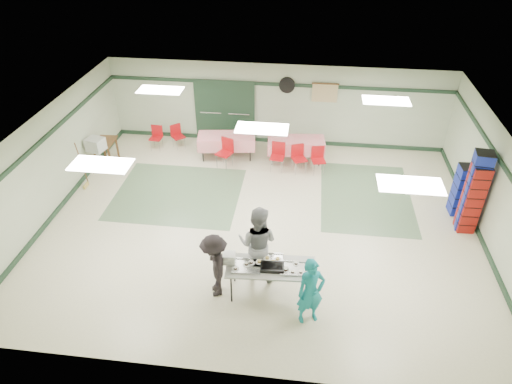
# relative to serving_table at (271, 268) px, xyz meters

# --- Properties ---
(floor) EXTENTS (11.00, 11.00, 0.00)m
(floor) POSITION_rel_serving_table_xyz_m (-0.48, 2.46, -0.72)
(floor) COLOR beige
(floor) RESTS_ON ground
(ceiling) EXTENTS (11.00, 11.00, 0.00)m
(ceiling) POSITION_rel_serving_table_xyz_m (-0.48, 2.46, 1.98)
(ceiling) COLOR silver
(ceiling) RESTS_ON wall_back
(wall_back) EXTENTS (11.00, 0.00, 11.00)m
(wall_back) POSITION_rel_serving_table_xyz_m (-0.48, 6.96, 0.63)
(wall_back) COLOR #B6C1A5
(wall_back) RESTS_ON floor
(wall_front) EXTENTS (11.00, 0.00, 11.00)m
(wall_front) POSITION_rel_serving_table_xyz_m (-0.48, -2.04, 0.63)
(wall_front) COLOR #B6C1A5
(wall_front) RESTS_ON floor
(wall_left) EXTENTS (0.00, 9.00, 9.00)m
(wall_left) POSITION_rel_serving_table_xyz_m (-5.98, 2.46, 0.63)
(wall_left) COLOR #B6C1A5
(wall_left) RESTS_ON floor
(wall_right) EXTENTS (0.00, 9.00, 9.00)m
(wall_right) POSITION_rel_serving_table_xyz_m (5.02, 2.46, 0.63)
(wall_right) COLOR #B6C1A5
(wall_right) RESTS_ON floor
(trim_back) EXTENTS (11.00, 0.06, 0.10)m
(trim_back) POSITION_rel_serving_table_xyz_m (-0.48, 6.93, 1.33)
(trim_back) COLOR #1C3423
(trim_back) RESTS_ON wall_back
(baseboard_back) EXTENTS (11.00, 0.06, 0.12)m
(baseboard_back) POSITION_rel_serving_table_xyz_m (-0.48, 6.93, -0.66)
(baseboard_back) COLOR #1C3423
(baseboard_back) RESTS_ON floor
(trim_left) EXTENTS (0.06, 9.00, 0.10)m
(trim_left) POSITION_rel_serving_table_xyz_m (-5.95, 2.46, 1.33)
(trim_left) COLOR #1C3423
(trim_left) RESTS_ON wall_back
(baseboard_left) EXTENTS (0.06, 9.00, 0.12)m
(baseboard_left) POSITION_rel_serving_table_xyz_m (-5.95, 2.46, -0.66)
(baseboard_left) COLOR #1C3423
(baseboard_left) RESTS_ON floor
(trim_right) EXTENTS (0.06, 9.00, 0.10)m
(trim_right) POSITION_rel_serving_table_xyz_m (4.99, 2.46, 1.33)
(trim_right) COLOR #1C3423
(trim_right) RESTS_ON wall_back
(baseboard_right) EXTENTS (0.06, 9.00, 0.12)m
(baseboard_right) POSITION_rel_serving_table_xyz_m (4.99, 2.46, -0.66)
(baseboard_right) COLOR #1C3423
(baseboard_right) RESTS_ON floor
(green_patch_a) EXTENTS (3.50, 3.00, 0.01)m
(green_patch_a) POSITION_rel_serving_table_xyz_m (-2.98, 3.46, -0.71)
(green_patch_a) COLOR #5C7857
(green_patch_a) RESTS_ON floor
(green_patch_b) EXTENTS (2.50, 3.50, 0.01)m
(green_patch_b) POSITION_rel_serving_table_xyz_m (2.32, 3.96, -0.71)
(green_patch_b) COLOR #5C7857
(green_patch_b) RESTS_ON floor
(double_door_left) EXTENTS (0.90, 0.06, 2.10)m
(double_door_left) POSITION_rel_serving_table_xyz_m (-2.68, 6.90, 0.33)
(double_door_left) COLOR gray
(double_door_left) RESTS_ON floor
(double_door_right) EXTENTS (0.90, 0.06, 2.10)m
(double_door_right) POSITION_rel_serving_table_xyz_m (-1.73, 6.90, 0.33)
(double_door_right) COLOR gray
(double_door_right) RESTS_ON floor
(door_frame) EXTENTS (2.00, 0.03, 2.15)m
(door_frame) POSITION_rel_serving_table_xyz_m (-2.21, 6.88, 0.33)
(door_frame) COLOR #1C3423
(door_frame) RESTS_ON floor
(wall_fan) EXTENTS (0.50, 0.10, 0.50)m
(wall_fan) POSITION_rel_serving_table_xyz_m (-0.18, 6.90, 1.33)
(wall_fan) COLOR black
(wall_fan) RESTS_ON wall_back
(scroll_banner) EXTENTS (0.80, 0.02, 0.60)m
(scroll_banner) POSITION_rel_serving_table_xyz_m (1.02, 6.90, 1.13)
(scroll_banner) COLOR tan
(scroll_banner) RESTS_ON wall_back
(serving_table) EXTENTS (1.89, 0.85, 0.76)m
(serving_table) POSITION_rel_serving_table_xyz_m (0.00, 0.00, 0.00)
(serving_table) COLOR #A2A29D
(serving_table) RESTS_ON floor
(sheet_tray_right) EXTENTS (0.57, 0.45, 0.02)m
(sheet_tray_right) POSITION_rel_serving_table_xyz_m (0.48, -0.02, 0.06)
(sheet_tray_right) COLOR silver
(sheet_tray_right) RESTS_ON serving_table
(sheet_tray_mid) EXTENTS (0.65, 0.50, 0.02)m
(sheet_tray_mid) POSITION_rel_serving_table_xyz_m (-0.08, 0.14, 0.06)
(sheet_tray_mid) COLOR silver
(sheet_tray_mid) RESTS_ON serving_table
(sheet_tray_left) EXTENTS (0.61, 0.48, 0.02)m
(sheet_tray_left) POSITION_rel_serving_table_xyz_m (-0.49, -0.07, 0.06)
(sheet_tray_left) COLOR silver
(sheet_tray_left) RESTS_ON serving_table
(baking_pan) EXTENTS (0.50, 0.33, 0.08)m
(baking_pan) POSITION_rel_serving_table_xyz_m (0.03, -0.05, 0.08)
(baking_pan) COLOR black
(baking_pan) RESTS_ON serving_table
(foam_box_stack) EXTENTS (0.27, 0.25, 0.23)m
(foam_box_stack) POSITION_rel_serving_table_xyz_m (-0.87, 0.03, 0.16)
(foam_box_stack) COLOR white
(foam_box_stack) RESTS_ON serving_table
(volunteer_teal) EXTENTS (0.66, 0.55, 1.53)m
(volunteer_teal) POSITION_rel_serving_table_xyz_m (0.83, -0.61, 0.05)
(volunteer_teal) COLOR teal
(volunteer_teal) RESTS_ON floor
(volunteer_grey) EXTENTS (0.98, 0.82, 1.82)m
(volunteer_grey) POSITION_rel_serving_table_xyz_m (-0.34, 0.53, 0.20)
(volunteer_grey) COLOR gray
(volunteer_grey) RESTS_ON floor
(volunteer_dark) EXTENTS (0.82, 1.10, 1.52)m
(volunteer_dark) POSITION_rel_serving_table_xyz_m (-1.16, -0.12, 0.04)
(volunteer_dark) COLOR black
(volunteer_dark) RESTS_ON floor
(dining_table_a) EXTENTS (1.80, 0.92, 0.77)m
(dining_table_a) POSITION_rel_serving_table_xyz_m (0.24, 5.74, -0.15)
(dining_table_a) COLOR red
(dining_table_a) RESTS_ON floor
(dining_table_b) EXTENTS (1.88, 1.04, 0.77)m
(dining_table_b) POSITION_rel_serving_table_xyz_m (-1.96, 5.74, -0.15)
(dining_table_b) COLOR red
(dining_table_b) RESTS_ON floor
(chair_a) EXTENTS (0.52, 0.52, 0.86)m
(chair_a) POSITION_rel_serving_table_xyz_m (0.34, 5.17, -0.19)
(chair_a) COLOR #B00E18
(chair_a) RESTS_ON floor
(chair_b) EXTENTS (0.45, 0.45, 0.88)m
(chair_b) POSITION_rel_serving_table_xyz_m (-0.28, 5.17, -0.18)
(chair_b) COLOR #B00E18
(chair_b) RESTS_ON floor
(chair_c) EXTENTS (0.47, 0.47, 0.83)m
(chair_c) POSITION_rel_serving_table_xyz_m (0.93, 5.17, -0.21)
(chair_c) COLOR #B00E18
(chair_c) RESTS_ON floor
(chair_d) EXTENTS (0.57, 0.57, 0.92)m
(chair_d) POSITION_rel_serving_table_xyz_m (-1.88, 5.17, -0.15)
(chair_d) COLOR #B00E18
(chair_d) RESTS_ON floor
(chair_loose_a) EXTENTS (0.52, 0.52, 0.79)m
(chair_loose_a) POSITION_rel_serving_table_xyz_m (-3.70, 6.20, -0.24)
(chair_loose_a) COLOR #B00E18
(chair_loose_a) RESTS_ON floor
(chair_loose_b) EXTENTS (0.40, 0.40, 0.80)m
(chair_loose_b) POSITION_rel_serving_table_xyz_m (-4.35, 6.02, -0.23)
(chair_loose_b) COLOR #B00E18
(chair_loose_b) RESTS_ON floor
(crate_stack_blue_a) EXTENTS (0.46, 0.46, 1.43)m
(crate_stack_blue_a) POSITION_rel_serving_table_xyz_m (4.67, 3.51, -0.00)
(crate_stack_blue_a) COLOR navy
(crate_stack_blue_a) RESTS_ON floor
(crate_stack_red) EXTENTS (0.43, 0.43, 1.88)m
(crate_stack_red) POSITION_rel_serving_table_xyz_m (4.67, 2.79, 0.22)
(crate_stack_red) COLOR maroon
(crate_stack_red) RESTS_ON floor
(crate_stack_blue_b) EXTENTS (0.47, 0.47, 2.19)m
(crate_stack_blue_b) POSITION_rel_serving_table_xyz_m (4.67, 2.85, 0.38)
(crate_stack_blue_b) COLOR navy
(crate_stack_blue_b) RESTS_ON floor
(printer_table) EXTENTS (0.60, 0.89, 0.74)m
(printer_table) POSITION_rel_serving_table_xyz_m (-5.63, 4.91, -0.08)
(printer_table) COLOR brown
(printer_table) RESTS_ON floor
(office_printer) EXTENTS (0.57, 0.53, 0.38)m
(office_printer) POSITION_rel_serving_table_xyz_m (-5.63, 4.35, 0.22)
(office_printer) COLOR #B0B0AB
(office_printer) RESTS_ON printer_table
(broom) EXTENTS (0.08, 0.23, 1.44)m
(broom) POSITION_rel_serving_table_xyz_m (-5.71, 3.51, 0.04)
(broom) COLOR brown
(broom) RESTS_ON floor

